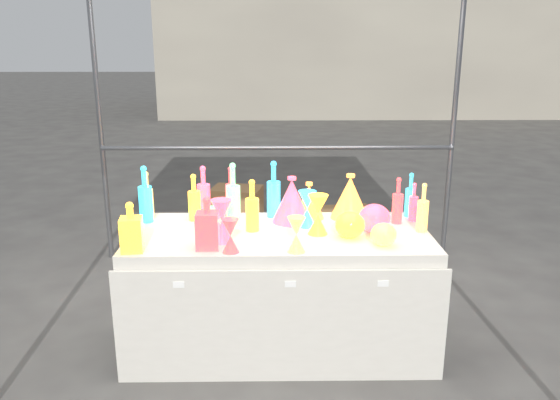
{
  "coord_description": "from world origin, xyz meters",
  "views": [
    {
      "loc": [
        -0.04,
        -3.12,
        1.83
      ],
      "look_at": [
        0.0,
        0.0,
        0.95
      ],
      "focal_mm": 35.0,
      "sensor_mm": 36.0,
      "label": 1
    }
  ],
  "objects_px": {
    "bottle_0": "(194,197)",
    "lampshade_0": "(309,200)",
    "cardboard_box_closed": "(237,204)",
    "hourglass_0": "(231,236)",
    "globe_0": "(350,226)",
    "decanter_0": "(131,227)",
    "display_table": "(280,289)"
  },
  "relations": [
    {
      "from": "decanter_0",
      "to": "lampshade_0",
      "type": "bearing_deg",
      "value": 22.57
    },
    {
      "from": "bottle_0",
      "to": "lampshade_0",
      "type": "height_order",
      "value": "bottle_0"
    },
    {
      "from": "display_table",
      "to": "cardboard_box_closed",
      "type": "height_order",
      "value": "display_table"
    },
    {
      "from": "display_table",
      "to": "cardboard_box_closed",
      "type": "bearing_deg",
      "value": 99.59
    },
    {
      "from": "hourglass_0",
      "to": "globe_0",
      "type": "height_order",
      "value": "hourglass_0"
    },
    {
      "from": "cardboard_box_closed",
      "to": "hourglass_0",
      "type": "distance_m",
      "value": 2.95
    },
    {
      "from": "bottle_0",
      "to": "decanter_0",
      "type": "distance_m",
      "value": 0.62
    },
    {
      "from": "decanter_0",
      "to": "hourglass_0",
      "type": "height_order",
      "value": "decanter_0"
    },
    {
      "from": "cardboard_box_closed",
      "to": "lampshade_0",
      "type": "relative_size",
      "value": 2.17
    },
    {
      "from": "cardboard_box_closed",
      "to": "bottle_0",
      "type": "relative_size",
      "value": 1.7
    },
    {
      "from": "display_table",
      "to": "decanter_0",
      "type": "height_order",
      "value": "decanter_0"
    },
    {
      "from": "bottle_0",
      "to": "globe_0",
      "type": "relative_size",
      "value": 1.75
    },
    {
      "from": "bottle_0",
      "to": "hourglass_0",
      "type": "relative_size",
      "value": 1.62
    },
    {
      "from": "bottle_0",
      "to": "decanter_0",
      "type": "height_order",
      "value": "bottle_0"
    },
    {
      "from": "display_table",
      "to": "decanter_0",
      "type": "bearing_deg",
      "value": -159.56
    },
    {
      "from": "display_table",
      "to": "bottle_0",
      "type": "distance_m",
      "value": 0.8
    },
    {
      "from": "globe_0",
      "to": "lampshade_0",
      "type": "relative_size",
      "value": 0.73
    },
    {
      "from": "bottle_0",
      "to": "lampshade_0",
      "type": "relative_size",
      "value": 1.28
    },
    {
      "from": "cardboard_box_closed",
      "to": "bottle_0",
      "type": "bearing_deg",
      "value": -82.01
    },
    {
      "from": "cardboard_box_closed",
      "to": "globe_0",
      "type": "distance_m",
      "value": 2.85
    },
    {
      "from": "decanter_0",
      "to": "bottle_0",
      "type": "bearing_deg",
      "value": 56.54
    },
    {
      "from": "display_table",
      "to": "lampshade_0",
      "type": "distance_m",
      "value": 0.6
    },
    {
      "from": "cardboard_box_closed",
      "to": "lampshade_0",
      "type": "distance_m",
      "value": 2.44
    },
    {
      "from": "decanter_0",
      "to": "cardboard_box_closed",
      "type": "bearing_deg",
      "value": 74.44
    },
    {
      "from": "bottle_0",
      "to": "lampshade_0",
      "type": "xyz_separation_m",
      "value": [
        0.74,
        0.04,
        -0.03
      ]
    },
    {
      "from": "bottle_0",
      "to": "hourglass_0",
      "type": "bearing_deg",
      "value": -64.67
    },
    {
      "from": "cardboard_box_closed",
      "to": "globe_0",
      "type": "bearing_deg",
      "value": -61.59
    },
    {
      "from": "globe_0",
      "to": "display_table",
      "type": "bearing_deg",
      "value": 166.25
    },
    {
      "from": "bottle_0",
      "to": "lampshade_0",
      "type": "bearing_deg",
      "value": 2.79
    },
    {
      "from": "bottle_0",
      "to": "globe_0",
      "type": "distance_m",
      "value": 1.02
    },
    {
      "from": "lampshade_0",
      "to": "decanter_0",
      "type": "bearing_deg",
      "value": -174.43
    },
    {
      "from": "bottle_0",
      "to": "globe_0",
      "type": "height_order",
      "value": "bottle_0"
    }
  ]
}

